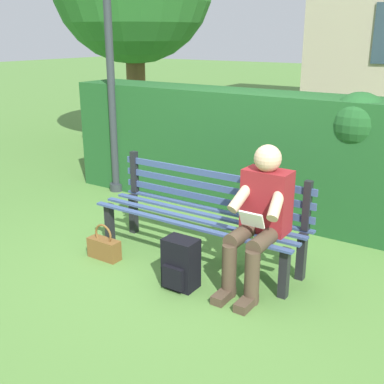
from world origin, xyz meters
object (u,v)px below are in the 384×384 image
handbag (104,247)px  person_seated (260,215)px  backpack (181,264)px  park_bench (203,212)px

handbag → person_seated: bearing=-165.8°
backpack → person_seated: bearing=-141.7°
park_bench → handbag: park_bench is taller
park_bench → backpack: size_ratio=4.72×
person_seated → park_bench: bearing=-15.6°
backpack → handbag: bearing=-2.7°
park_bench → person_seated: person_seated is taller
park_bench → backpack: bearing=104.8°
park_bench → backpack: 0.64m
person_seated → handbag: person_seated is taller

